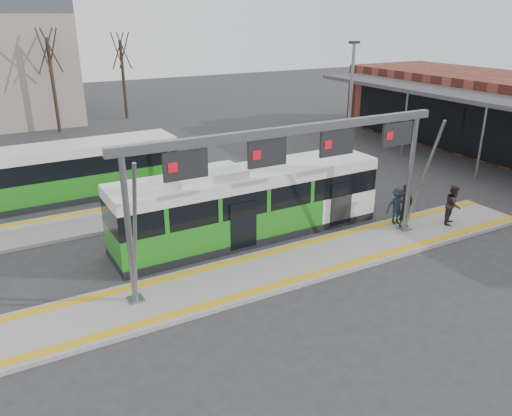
{
  "coord_description": "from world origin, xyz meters",
  "views": [
    {
      "loc": [
        -9.92,
        -14.11,
        8.98
      ],
      "look_at": [
        -0.45,
        3.0,
        1.35
      ],
      "focal_mm": 35.0,
      "sensor_mm": 36.0,
      "label": 1
    }
  ],
  "objects_px": {
    "hero_bus": "(249,203)",
    "passenger_a": "(406,206)",
    "passenger_c": "(398,206)",
    "gantry": "(296,155)",
    "passenger_b": "(453,205)"
  },
  "relations": [
    {
      "from": "passenger_b",
      "to": "hero_bus",
      "type": "bearing_deg",
      "value": 127.22
    },
    {
      "from": "passenger_c",
      "to": "hero_bus",
      "type": "bearing_deg",
      "value": 172.81
    },
    {
      "from": "gantry",
      "to": "passenger_c",
      "type": "distance_m",
      "value": 6.86
    },
    {
      "from": "gantry",
      "to": "passenger_b",
      "type": "relative_size",
      "value": 7.27
    },
    {
      "from": "gantry",
      "to": "passenger_b",
      "type": "height_order",
      "value": "gantry"
    },
    {
      "from": "hero_bus",
      "to": "passenger_c",
      "type": "bearing_deg",
      "value": -21.51
    },
    {
      "from": "gantry",
      "to": "passenger_a",
      "type": "distance_m",
      "value": 6.81
    },
    {
      "from": "hero_bus",
      "to": "passenger_c",
      "type": "height_order",
      "value": "hero_bus"
    },
    {
      "from": "passenger_b",
      "to": "gantry",
      "type": "bearing_deg",
      "value": 146.57
    },
    {
      "from": "gantry",
      "to": "passenger_a",
      "type": "relative_size",
      "value": 6.68
    },
    {
      "from": "hero_bus",
      "to": "passenger_a",
      "type": "xyz_separation_m",
      "value": [
        6.29,
        -2.8,
        -0.36
      ]
    },
    {
      "from": "passenger_a",
      "to": "passenger_b",
      "type": "distance_m",
      "value": 2.26
    },
    {
      "from": "gantry",
      "to": "hero_bus",
      "type": "xyz_separation_m",
      "value": [
        -0.27,
        3.05,
        -2.82
      ]
    },
    {
      "from": "gantry",
      "to": "hero_bus",
      "type": "height_order",
      "value": "gantry"
    },
    {
      "from": "hero_bus",
      "to": "passenger_c",
      "type": "xyz_separation_m",
      "value": [
        6.24,
        -2.36,
        -0.48
      ]
    }
  ]
}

